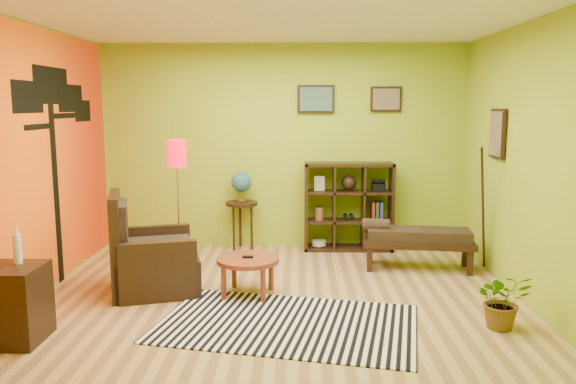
{
  "coord_description": "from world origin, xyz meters",
  "views": [
    {
      "loc": [
        0.22,
        -5.51,
        1.97
      ],
      "look_at": [
        0.1,
        0.42,
        1.05
      ],
      "focal_mm": 35.0,
      "sensor_mm": 36.0,
      "label": 1
    }
  ],
  "objects_px": {
    "side_cabinet": "(9,304)",
    "globe_table": "(241,191)",
    "floor_lamp": "(177,166)",
    "bench": "(415,238)",
    "armchair": "(149,261)",
    "coffee_table": "(248,263)",
    "cube_shelf": "(350,207)",
    "potted_plant": "(503,306)"
  },
  "relations": [
    {
      "from": "floor_lamp",
      "to": "armchair",
      "type": "bearing_deg",
      "value": -104.0
    },
    {
      "from": "bench",
      "to": "potted_plant",
      "type": "distance_m",
      "value": 1.88
    },
    {
      "from": "cube_shelf",
      "to": "bench",
      "type": "distance_m",
      "value": 1.18
    },
    {
      "from": "coffee_table",
      "to": "floor_lamp",
      "type": "relative_size",
      "value": 0.41
    },
    {
      "from": "side_cabinet",
      "to": "potted_plant",
      "type": "relative_size",
      "value": 1.86
    },
    {
      "from": "bench",
      "to": "armchair",
      "type": "bearing_deg",
      "value": -164.05
    },
    {
      "from": "potted_plant",
      "to": "armchair",
      "type": "bearing_deg",
      "value": 164.24
    },
    {
      "from": "coffee_table",
      "to": "armchair",
      "type": "height_order",
      "value": "armchair"
    },
    {
      "from": "armchair",
      "to": "bench",
      "type": "distance_m",
      "value": 3.13
    },
    {
      "from": "armchair",
      "to": "floor_lamp",
      "type": "bearing_deg",
      "value": 76.0
    },
    {
      "from": "floor_lamp",
      "to": "bench",
      "type": "xyz_separation_m",
      "value": [
        2.83,
        0.16,
        -0.89
      ]
    },
    {
      "from": "coffee_table",
      "to": "cube_shelf",
      "type": "xyz_separation_m",
      "value": [
        1.22,
        1.9,
        0.26
      ]
    },
    {
      "from": "bench",
      "to": "potted_plant",
      "type": "relative_size",
      "value": 2.64
    },
    {
      "from": "side_cabinet",
      "to": "globe_table",
      "type": "height_order",
      "value": "globe_table"
    },
    {
      "from": "armchair",
      "to": "floor_lamp",
      "type": "xyz_separation_m",
      "value": [
        0.17,
        0.7,
        0.95
      ]
    },
    {
      "from": "armchair",
      "to": "floor_lamp",
      "type": "height_order",
      "value": "floor_lamp"
    },
    {
      "from": "floor_lamp",
      "to": "potted_plant",
      "type": "height_order",
      "value": "floor_lamp"
    },
    {
      "from": "cube_shelf",
      "to": "potted_plant",
      "type": "relative_size",
      "value": 2.33
    },
    {
      "from": "coffee_table",
      "to": "potted_plant",
      "type": "bearing_deg",
      "value": -19.65
    },
    {
      "from": "floor_lamp",
      "to": "cube_shelf",
      "type": "distance_m",
      "value": 2.46
    },
    {
      "from": "side_cabinet",
      "to": "globe_table",
      "type": "distance_m",
      "value": 3.55
    },
    {
      "from": "floor_lamp",
      "to": "bench",
      "type": "distance_m",
      "value": 2.97
    },
    {
      "from": "side_cabinet",
      "to": "potted_plant",
      "type": "distance_m",
      "value": 4.25
    },
    {
      "from": "floor_lamp",
      "to": "potted_plant",
      "type": "xyz_separation_m",
      "value": [
        3.24,
        -1.66,
        -1.07
      ]
    },
    {
      "from": "armchair",
      "to": "potted_plant",
      "type": "distance_m",
      "value": 3.55
    },
    {
      "from": "floor_lamp",
      "to": "cube_shelf",
      "type": "xyz_separation_m",
      "value": [
        2.11,
        1.07,
        -0.67
      ]
    },
    {
      "from": "floor_lamp",
      "to": "bench",
      "type": "relative_size",
      "value": 1.16
    },
    {
      "from": "bench",
      "to": "cube_shelf",
      "type": "bearing_deg",
      "value": 128.14
    },
    {
      "from": "armchair",
      "to": "potted_plant",
      "type": "height_order",
      "value": "armchair"
    },
    {
      "from": "floor_lamp",
      "to": "bench",
      "type": "bearing_deg",
      "value": 3.17
    },
    {
      "from": "globe_table",
      "to": "cube_shelf",
      "type": "distance_m",
      "value": 1.49
    },
    {
      "from": "armchair",
      "to": "bench",
      "type": "xyz_separation_m",
      "value": [
        3.0,
        0.86,
        0.06
      ]
    },
    {
      "from": "globe_table",
      "to": "cube_shelf",
      "type": "bearing_deg",
      "value": -0.51
    },
    {
      "from": "floor_lamp",
      "to": "side_cabinet",
      "type": "bearing_deg",
      "value": -116.28
    },
    {
      "from": "armchair",
      "to": "globe_table",
      "type": "xyz_separation_m",
      "value": [
        0.81,
        1.78,
        0.49
      ]
    },
    {
      "from": "floor_lamp",
      "to": "globe_table",
      "type": "distance_m",
      "value": 1.34
    },
    {
      "from": "armchair",
      "to": "side_cabinet",
      "type": "xyz_separation_m",
      "value": [
        -0.83,
        -1.33,
        0.0
      ]
    },
    {
      "from": "coffee_table",
      "to": "armchair",
      "type": "bearing_deg",
      "value": 173.29
    },
    {
      "from": "side_cabinet",
      "to": "globe_table",
      "type": "relative_size",
      "value": 0.9
    },
    {
      "from": "globe_table",
      "to": "cube_shelf",
      "type": "xyz_separation_m",
      "value": [
        1.48,
        -0.01,
        -0.21
      ]
    },
    {
      "from": "side_cabinet",
      "to": "bench",
      "type": "distance_m",
      "value": 4.41
    },
    {
      "from": "floor_lamp",
      "to": "globe_table",
      "type": "bearing_deg",
      "value": 59.62
    }
  ]
}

